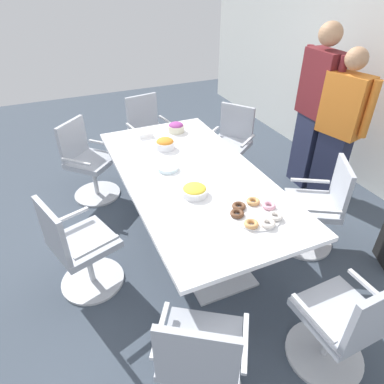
% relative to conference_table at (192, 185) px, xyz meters
% --- Properties ---
extents(ground_plane, '(10.00, 10.00, 0.01)m').
position_rel_conference_table_xyz_m(ground_plane, '(0.00, 0.00, -0.63)').
color(ground_plane, '#3D4754').
extents(conference_table, '(2.40, 1.20, 0.75)m').
position_rel_conference_table_xyz_m(conference_table, '(0.00, 0.00, 0.00)').
color(conference_table, white).
rests_on(conference_table, ground).
extents(office_chair_0, '(0.62, 0.62, 0.91)m').
position_rel_conference_table_xyz_m(office_chair_0, '(-1.69, 0.10, -0.22)').
color(office_chair_0, silver).
rests_on(office_chair_0, ground).
extents(office_chair_1, '(0.76, 0.76, 0.91)m').
position_rel_conference_table_xyz_m(office_chair_1, '(-1.20, -0.79, -0.22)').
color(office_chair_1, silver).
rests_on(office_chair_1, ground).
extents(office_chair_2, '(0.68, 0.68, 0.91)m').
position_rel_conference_table_xyz_m(office_chair_2, '(0.21, -1.09, -0.22)').
color(office_chair_2, silver).
rests_on(office_chair_2, ground).
extents(office_chair_3, '(0.75, 0.75, 0.91)m').
position_rel_conference_table_xyz_m(office_chair_3, '(1.45, -0.58, -0.22)').
color(office_chair_3, silver).
rests_on(office_chair_3, ground).
extents(office_chair_4, '(0.56, 0.56, 0.91)m').
position_rel_conference_table_xyz_m(office_chair_4, '(1.61, 0.36, -0.22)').
color(office_chair_4, silver).
rests_on(office_chair_4, ground).
extents(office_chair_5, '(0.74, 0.74, 0.91)m').
position_rel_conference_table_xyz_m(office_chair_5, '(0.56, 1.04, -0.22)').
color(office_chair_5, silver).
rests_on(office_chair_5, ground).
extents(office_chair_6, '(0.75, 0.75, 0.91)m').
position_rel_conference_table_xyz_m(office_chair_6, '(-0.92, 0.93, -0.22)').
color(office_chair_6, silver).
rests_on(office_chair_6, ground).
extents(person_standing_0, '(0.61, 0.24, 1.87)m').
position_rel_conference_table_xyz_m(person_standing_0, '(-0.43, 1.71, 0.36)').
color(person_standing_0, '#232842').
rests_on(person_standing_0, ground).
extents(person_standing_1, '(0.61, 0.32, 1.69)m').
position_rel_conference_table_xyz_m(person_standing_1, '(-0.05, 1.74, 0.25)').
color(person_standing_1, '#232842').
rests_on(person_standing_1, ground).
extents(snack_bowl_chips_orange, '(0.20, 0.20, 0.12)m').
position_rel_conference_table_xyz_m(snack_bowl_chips_orange, '(-0.57, -0.05, 0.18)').
color(snack_bowl_chips_orange, white).
rests_on(snack_bowl_chips_orange, conference_table).
extents(snack_bowl_candy_mix, '(0.18, 0.18, 0.11)m').
position_rel_conference_table_xyz_m(snack_bowl_candy_mix, '(-0.92, 0.21, 0.18)').
color(snack_bowl_candy_mix, beige).
rests_on(snack_bowl_candy_mix, conference_table).
extents(snack_bowl_chips_yellow, '(0.22, 0.22, 0.09)m').
position_rel_conference_table_xyz_m(snack_bowl_chips_yellow, '(0.32, -0.12, 0.17)').
color(snack_bowl_chips_yellow, white).
rests_on(snack_bowl_chips_yellow, conference_table).
extents(donut_platter, '(0.39, 0.39, 0.04)m').
position_rel_conference_table_xyz_m(donut_platter, '(0.76, 0.20, 0.14)').
color(donut_platter, white).
rests_on(donut_platter, conference_table).
extents(plate_stack, '(0.20, 0.20, 0.04)m').
position_rel_conference_table_xyz_m(plate_stack, '(-0.16, -0.17, 0.14)').
color(plate_stack, white).
rests_on(plate_stack, conference_table).
extents(napkin_pile, '(0.16, 0.16, 0.05)m').
position_rel_conference_table_xyz_m(napkin_pile, '(-0.96, -0.15, 0.15)').
color(napkin_pile, white).
rests_on(napkin_pile, conference_table).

